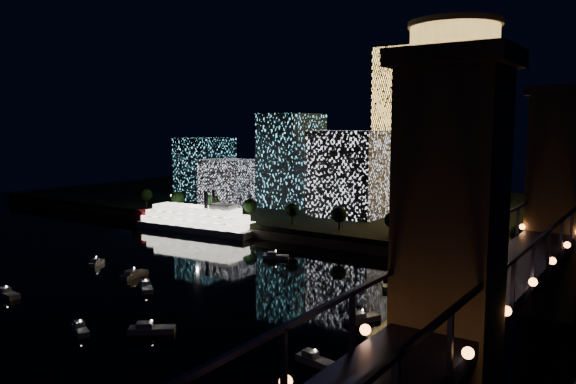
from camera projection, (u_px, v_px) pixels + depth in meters
The scene contains 11 objects.
ground at pixel (178, 320), 120.66m from camera, with size 520.00×520.00×0.00m, color black.
far_bank at pixel (438, 213), 251.22m from camera, with size 420.00×160.00×5.00m, color black.
seawall at pixel (356, 246), 187.55m from camera, with size 420.00×6.00×3.00m, color #6B5E4C.
tower_cylindrical at pixel (452, 124), 209.27m from camera, with size 34.00×34.00×74.51m.
tower_rectangular at pixel (405, 131), 240.45m from camera, with size 21.68×21.68×68.98m, color #FFBC51.
midrise_blocks at pixel (279, 169), 253.42m from camera, with size 111.07×41.03×42.04m.
truss_bridge at pixel (498, 294), 85.18m from camera, with size 13.00×266.00×50.00m.
riverboat at pixel (192, 220), 222.83m from camera, with size 57.94×16.10×17.24m.
motorboats at pixel (221, 299), 132.34m from camera, with size 110.12×79.71×2.78m.
esplanade_trees at pixel (280, 209), 211.31m from camera, with size 165.75×6.09×8.54m.
street_lamps at pixel (292, 211), 215.63m from camera, with size 132.70×0.70×5.65m.
Camera 1 is at (85.62, -82.58, 41.60)m, focal length 35.00 mm.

